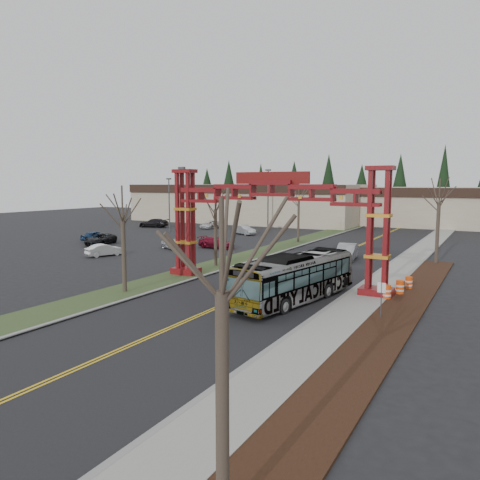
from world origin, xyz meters
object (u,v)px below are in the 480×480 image
Objects in this scene: parked_car_near_a at (173,244)px; parked_car_mid_a at (216,243)px; bare_tree_median_near at (123,216)px; light_pole_near at (182,201)px; gateway_arch at (271,207)px; bare_tree_median_mid at (215,210)px; parked_car_near_c at (100,239)px; barrel_south at (387,293)px; bare_tree_right_far at (439,203)px; street_sign at (381,293)px; light_pole_mid at (169,201)px; parked_car_mid_b at (95,236)px; parked_car_near_b at (104,250)px; light_pole_far at (268,194)px; transit_bus at (295,278)px; parked_car_far_c at (154,223)px; parked_car_far_a at (244,230)px; barrel_north at (409,283)px; retail_building_west at (252,203)px; parked_car_far_b at (211,225)px; bare_tree_median_far at (299,199)px; retail_building_east at (468,207)px; barrel_mid at (400,288)px; bare_tree_right_near at (222,293)px; silver_sedan at (347,252)px.

parked_car_mid_a reaches higher than parked_car_near_a.
light_pole_near reaches higher than bare_tree_median_near.
gateway_arch is 9.34m from bare_tree_median_mid.
barrel_south is (37.96, -11.51, -0.20)m from parked_car_near_c.
bare_tree_right_far is 3.85× the size of street_sign.
light_pole_near is 1.14× the size of light_pole_mid.
bare_tree_right_far is at bearing -173.89° from parked_car_mid_b.
light_pole_far is (1.53, 37.06, 5.21)m from parked_car_near_b.
transit_bus is 3.01× the size of parked_car_near_a.
parked_car_near_c is at bearing 9.41° from parked_car_far_c.
transit_bus is 1.32× the size of light_pole_mid.
parked_car_near_c is 1.18× the size of parked_car_far_a.
light_pole_mid is at bearing 123.23° from bare_tree_median_near.
parked_car_near_b is at bearing -177.34° from bare_tree_median_mid.
street_sign is at bearing -90.71° from barrel_north.
parked_car_near_b is at bearing -80.47° from retail_building_west.
street_sign reaches higher than parked_car_far_a.
parked_car_near_a is 3.68× the size of barrel_south.
parked_car_near_b is 1.86× the size of street_sign.
light_pole_mid is (-0.76, -26.69, 1.19)m from retail_building_west.
light_pole_mid is (7.70, -5.37, 4.19)m from parked_car_far_c.
bare_tree_median_far reaches higher than parked_car_far_b.
retail_building_west is 26.67m from parked_car_far_a.
parked_car_mid_b is at bearing -175.80° from bare_tree_right_far.
retail_building_west is 40.79m from retail_building_east.
parked_car_far_c is 20.88m from light_pole_far.
barrel_mid is at bearing -86.13° from parked_car_near_a.
parked_car_mid_a is (7.28, 10.94, 0.03)m from parked_car_near_b.
parked_car_near_a is 0.94× the size of parked_car_near_b.
light_pole_near is (-11.13, 22.29, 0.16)m from bare_tree_median_near.
bare_tree_right_near reaches higher than transit_bus.
parked_car_far_b is (-32.05, 39.79, -0.91)m from transit_bus.
retail_building_west is 55.07m from bare_tree_right_far.
bare_tree_median_mid is 21.31m from bare_tree_right_far.
parked_car_mid_b is at bearing -153.26° from bare_tree_median_far.
gateway_arch is 17.90× the size of barrel_south.
light_pole_far is at bearing 114.90° from bare_tree_right_near.
parked_car_near_b is 0.92× the size of parked_car_far_a.
retail_building_west is 26.72m from light_pole_mid.
parked_car_far_b is at bearing -85.01° from retail_building_west.
bare_tree_right_far reaches higher than parked_car_far_a.
retail_building_east reaches higher than silver_sedan.
barrel_north is at bearing -161.94° from parked_car_near_b.
light_pole_far is (-30.10, -20.77, 2.35)m from retail_building_east.
transit_bus is 51.22m from light_pole_far.
parked_car_near_a is 0.74× the size of parked_car_near_c.
bare_tree_median_far is (-8.00, 25.31, -0.33)m from gateway_arch.
parked_car_far_b is (-38.42, -26.17, -2.86)m from retail_building_east.
parked_car_far_c is 51.43m from bare_tree_right_far.
silver_sedan is 0.96× the size of parked_car_far_c.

